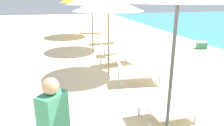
# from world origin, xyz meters

# --- Properties ---
(lounger_fourth_shoreside) EXTENTS (1.21, 0.66, 0.52)m
(lounger_fourth_shoreside) POSITION_xyz_m (1.07, 11.47, 0.25)
(lounger_fourth_shoreside) COLOR white
(lounger_fourth_shoreside) RESTS_ON ground
(umbrella_fifth) EXTENTS (2.16, 2.16, 2.54)m
(umbrella_fifth) POSITION_xyz_m (0.57, 14.44, 2.26)
(umbrella_fifth) COLOR olive
(umbrella_fifth) RESTS_ON ground
(lounger_fifth_shoreside) EXTENTS (1.53, 0.94, 0.55)m
(lounger_fifth_shoreside) POSITION_xyz_m (1.06, 15.36, 0.30)
(lounger_fifth_shoreside) COLOR white
(lounger_fifth_shoreside) RESTS_ON ground
(lounger_fifth_inland) EXTENTS (1.34, 0.83, 0.66)m
(lounger_fifth_inland) POSITION_xyz_m (1.21, 13.50, 0.34)
(lounger_fifth_inland) COLOR white
(lounger_fifth_inland) RESTS_ON ground
(lounger_sixth_shoreside) EXTENTS (1.32, 0.67, 0.57)m
(lounger_sixth_shoreside) POSITION_xyz_m (1.40, 19.09, 0.28)
(lounger_sixth_shoreside) COLOR white
(lounger_sixth_shoreside) RESTS_ON ground
(lounger_sixth_inland) EXTENTS (1.43, 0.86, 0.49)m
(lounger_sixth_inland) POSITION_xyz_m (1.38, 16.57, 0.25)
(lounger_sixth_inland) COLOR white
(lounger_sixth_inland) RESTS_ON ground
(lounger_farthest_shoreside) EXTENTS (1.52, 0.85, 0.63)m
(lounger_farthest_shoreside) POSITION_xyz_m (1.38, 22.73, 0.33)
(lounger_farthest_shoreside) COLOR white
(lounger_farthest_shoreside) RESTS_ON ground
(person_walking_mid) EXTENTS (0.40, 0.42, 1.55)m
(person_walking_mid) POSITION_xyz_m (-1.07, 10.39, 0.93)
(person_walking_mid) COLOR silver
(person_walking_mid) RESTS_ON ground
(cooler_box) EXTENTS (0.56, 0.46, 0.36)m
(cooler_box) POSITION_xyz_m (5.81, 16.87, 0.18)
(cooler_box) COLOR #338C59
(cooler_box) RESTS_ON ground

